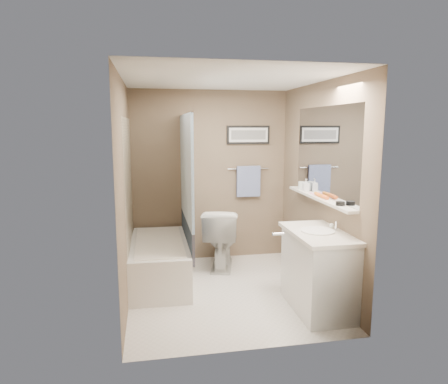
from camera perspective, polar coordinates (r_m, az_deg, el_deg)
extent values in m
plane|color=silver|center=(4.79, 0.33, -13.99)|extent=(2.50, 2.50, 0.00)
cube|color=white|center=(4.43, 0.37, 15.59)|extent=(2.20, 2.50, 0.04)
cube|color=brown|center=(5.66, -1.98, 2.25)|extent=(2.20, 0.04, 2.40)
cube|color=brown|center=(3.28, 4.38, -3.00)|extent=(2.20, 0.04, 2.40)
cube|color=brown|center=(4.39, -13.65, -0.09)|extent=(0.04, 2.50, 2.40)
cube|color=brown|center=(4.78, 13.19, 0.69)|extent=(0.04, 2.50, 2.40)
cube|color=tan|center=(4.91, -13.39, -1.45)|extent=(0.02, 1.55, 2.00)
cylinder|color=silver|center=(4.84, -5.51, 11.10)|extent=(0.02, 1.55, 0.02)
cube|color=white|center=(4.87, -5.39, 3.43)|extent=(0.03, 1.45, 1.28)
cube|color=#29394D|center=(5.02, -5.25, -5.93)|extent=(0.03, 1.45, 0.36)
cube|color=silver|center=(4.60, 14.24, 5.59)|extent=(0.02, 1.60, 1.00)
cube|color=silver|center=(4.64, 13.37, -0.83)|extent=(0.12, 1.60, 0.03)
cylinder|color=silver|center=(5.74, 3.48, 3.34)|extent=(0.60, 0.02, 0.02)
cube|color=#97A9DB|center=(5.74, 3.51, 1.54)|extent=(0.34, 0.05, 0.44)
cube|color=black|center=(5.72, 3.49, 8.15)|extent=(0.62, 0.02, 0.26)
cube|color=white|center=(5.71, 3.52, 8.14)|extent=(0.56, 0.00, 0.20)
cube|color=#595959|center=(5.71, 3.53, 8.14)|extent=(0.50, 0.00, 0.13)
cube|color=silver|center=(3.49, 13.20, -5.83)|extent=(0.80, 0.02, 2.00)
cylinder|color=silver|center=(3.42, 7.75, -5.97)|extent=(0.10, 0.02, 0.02)
cube|color=white|center=(5.07, -9.16, -9.77)|extent=(0.74, 1.52, 0.50)
cube|color=white|center=(4.99, -9.24, -7.06)|extent=(0.56, 1.36, 0.02)
imported|color=silver|center=(5.45, -0.42, -6.51)|extent=(0.64, 0.89, 0.82)
cube|color=silver|center=(4.33, 13.26, -11.15)|extent=(0.50, 0.90, 0.80)
cube|color=silver|center=(4.20, 13.35, -5.79)|extent=(0.54, 0.96, 0.04)
cylinder|color=white|center=(4.19, 13.23, -5.43)|extent=(0.34, 0.34, 0.01)
cylinder|color=white|center=(4.26, 15.73, -4.69)|extent=(0.02, 0.02, 0.10)
sphere|color=white|center=(4.36, 15.14, -4.64)|extent=(0.05, 0.05, 0.05)
cylinder|color=black|center=(4.17, 16.28, -1.60)|extent=(0.09, 0.09, 0.04)
cylinder|color=orange|center=(4.53, 13.94, -0.60)|extent=(0.05, 0.22, 0.04)
cylinder|color=orange|center=(4.62, 13.43, -0.39)|extent=(0.05, 0.22, 0.04)
cube|color=#F998C2|center=(4.79, 12.57, -0.25)|extent=(0.04, 0.16, 0.01)
cylinder|color=silver|center=(5.11, 11.01, 0.92)|extent=(0.08, 0.08, 0.10)
imported|color=#999999|center=(4.98, 11.61, 0.98)|extent=(0.07, 0.07, 0.15)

